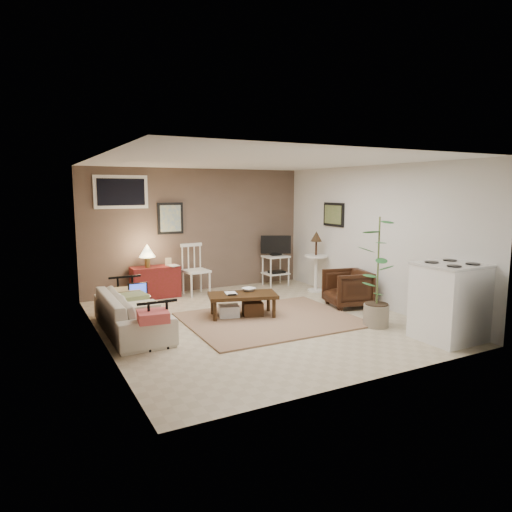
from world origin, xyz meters
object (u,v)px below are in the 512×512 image
spindle_chair (196,271)px  stove (450,302)px  sofa (132,306)px  coffee_table (242,303)px  tv_stand (276,259)px  potted_plant (378,268)px  side_table (316,254)px  armchair (347,287)px  red_console (155,279)px

spindle_chair → stove: 4.57m
sofa → stove: (3.67, -2.32, 0.15)m
spindle_chair → coffee_table: bearing=-87.3°
coffee_table → spindle_chair: bearing=92.7°
coffee_table → tv_stand: 2.54m
sofa → potted_plant: size_ratio=1.16×
side_table → potted_plant: size_ratio=0.73×
sofa → tv_stand: 3.84m
sofa → coffee_table: bearing=-92.5°
spindle_chair → side_table: bearing=-20.9°
armchair → potted_plant: potted_plant is taller
sofa → potted_plant: potted_plant is taller
stove → side_table: bearing=87.6°
coffee_table → sofa: sofa is taller
tv_stand → armchair: tv_stand is taller
sofa → potted_plant: bearing=-113.7°
potted_plant → side_table: bearing=76.3°
red_console → potted_plant: size_ratio=0.62×
spindle_chair → tv_stand: (1.79, 0.02, 0.10)m
sofa → stove: size_ratio=1.82×
tv_stand → stove: size_ratio=1.00×
sofa → side_table: size_ratio=1.59×
coffee_table → sofa: bearing=177.5°
coffee_table → sofa: size_ratio=0.62×
spindle_chair → tv_stand: bearing=0.8°
sofa → tv_stand: tv_stand is taller
tv_stand → armchair: size_ratio=1.51×
coffee_table → potted_plant: 2.14m
red_console → armchair: (2.74, -2.20, -0.00)m
coffee_table → sofa: (-1.70, 0.07, 0.15)m
coffee_table → armchair: (1.89, -0.24, 0.12)m
red_console → stove: size_ratio=0.97×
coffee_table → armchair: bearing=-7.3°
side_table → stove: side_table is taller
red_console → spindle_chair: size_ratio=1.04×
spindle_chair → tv_stand: tv_stand is taller
side_table → stove: size_ratio=1.14×
spindle_chair → potted_plant: (1.62, -3.18, 0.41)m
coffee_table → potted_plant: potted_plant is taller
armchair → stove: 2.01m
spindle_chair → stove: stove is taller
sofa → potted_plant: (3.23, -1.42, 0.50)m
side_table → red_console: bearing=162.0°
red_console → tv_stand: size_ratio=0.96×
spindle_chair → potted_plant: size_ratio=0.59×
stove → potted_plant: bearing=115.8°
tv_stand → red_console: bearing=177.8°
red_console → side_table: size_ratio=0.85×
coffee_table → stove: bearing=-48.8°
coffee_table → armchair: armchair is taller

